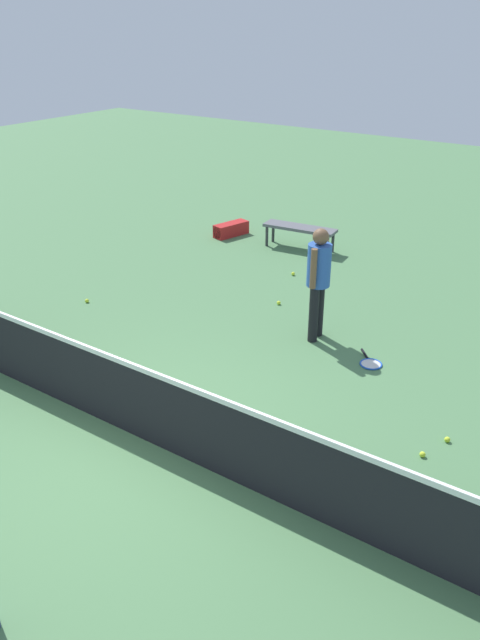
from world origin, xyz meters
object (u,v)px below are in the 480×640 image
(tennis_ball_by_net, at_px, (279,303))
(equipment_bag, at_px, (230,230))
(tennis_racket_near_player, at_px, (370,363))
(tennis_ball_midcourt, at_px, (87,301))
(tennis_ball_baseline, at_px, (423,454))
(tennis_ball_stray_left, at_px, (177,421))
(tennis_ball_near_player, at_px, (293,274))
(tennis_ball_stray_right, at_px, (447,440))
(courtside_bench, at_px, (300,229))
(player_near_side, at_px, (318,275))

(tennis_ball_by_net, distance_m, equipment_bag, 3.70)
(equipment_bag, bearing_deg, tennis_racket_near_player, 144.64)
(tennis_ball_by_net, relative_size, tennis_ball_midcourt, 1.00)
(tennis_ball_baseline, height_order, equipment_bag, equipment_bag)
(tennis_ball_midcourt, relative_size, tennis_ball_stray_left, 1.00)
(tennis_ball_by_net, xyz_separation_m, tennis_ball_stray_left, (-0.78, 3.57, 0.00))
(tennis_ball_near_player, height_order, tennis_ball_midcourt, same)
(tennis_ball_near_player, distance_m, tennis_ball_stray_left, 4.99)
(equipment_bag, bearing_deg, tennis_ball_stray_right, 143.93)
(courtside_bench, bearing_deg, player_near_side, 123.23)
(tennis_ball_near_player, relative_size, equipment_bag, 0.08)
(tennis_ball_by_net, bearing_deg, tennis_ball_stray_right, 149.14)
(tennis_ball_baseline, xyz_separation_m, courtside_bench, (4.48, -5.12, 0.38))
(tennis_ball_stray_right, xyz_separation_m, equipment_bag, (6.28, -4.58, 0.11))
(tennis_ball_by_net, height_order, tennis_ball_stray_left, same)
(player_near_side, distance_m, tennis_racket_near_player, 1.44)
(tennis_ball_midcourt, distance_m, tennis_ball_baseline, 6.13)
(tennis_ball_stray_left, bearing_deg, tennis_ball_stray_right, -151.95)
(equipment_bag, bearing_deg, tennis_ball_midcourt, 90.83)
(tennis_racket_near_player, distance_m, tennis_ball_stray_right, 1.85)
(tennis_ball_near_player, relative_size, tennis_ball_stray_right, 1.00)
(player_near_side, xyz_separation_m, tennis_ball_by_net, (1.07, -0.71, -0.98))
(tennis_ball_baseline, relative_size, courtside_bench, 0.04)
(tennis_ball_baseline, height_order, courtside_bench, courtside_bench)
(tennis_ball_stray_left, height_order, equipment_bag, equipment_bag)
(tennis_ball_by_net, bearing_deg, tennis_ball_stray_left, 102.28)
(tennis_racket_near_player, relative_size, tennis_ball_near_player, 8.31)
(player_near_side, height_order, equipment_bag, player_near_side)
(courtside_bench, bearing_deg, tennis_ball_baseline, 131.21)
(player_near_side, bearing_deg, tennis_ball_near_player, -52.22)
(player_near_side, height_order, courtside_bench, player_near_side)
(tennis_ball_midcourt, height_order, equipment_bag, equipment_bag)
(courtside_bench, bearing_deg, tennis_ball_midcourt, 69.80)
(tennis_racket_near_player, bearing_deg, tennis_ball_stray_left, 63.54)
(tennis_ball_stray_left, distance_m, courtside_bench, 6.45)
(tennis_ball_stray_left, bearing_deg, equipment_bag, -59.67)
(player_near_side, bearing_deg, courtside_bench, -56.77)
(player_near_side, height_order, tennis_ball_stray_right, player_near_side)
(tennis_ball_by_net, bearing_deg, tennis_ball_midcourt, 33.14)
(tennis_ball_midcourt, height_order, tennis_ball_stray_right, same)
(tennis_racket_near_player, bearing_deg, equipment_bag, -35.36)
(tennis_racket_near_player, xyz_separation_m, courtside_bench, (3.17, -3.55, 0.40))
(player_near_side, relative_size, tennis_ball_baseline, 25.76)
(tennis_racket_near_player, relative_size, tennis_ball_stray_left, 8.31)
(player_near_side, xyz_separation_m, tennis_ball_midcourt, (3.76, 1.06, -0.98))
(tennis_ball_by_net, relative_size, tennis_ball_stray_left, 1.00)
(tennis_ball_midcourt, relative_size, tennis_ball_baseline, 1.00)
(tennis_ball_midcourt, distance_m, tennis_ball_stray_right, 6.23)
(tennis_ball_baseline, relative_size, tennis_ball_stray_left, 1.00)
(tennis_ball_near_player, xyz_separation_m, courtside_bench, (0.64, -1.33, 0.38))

